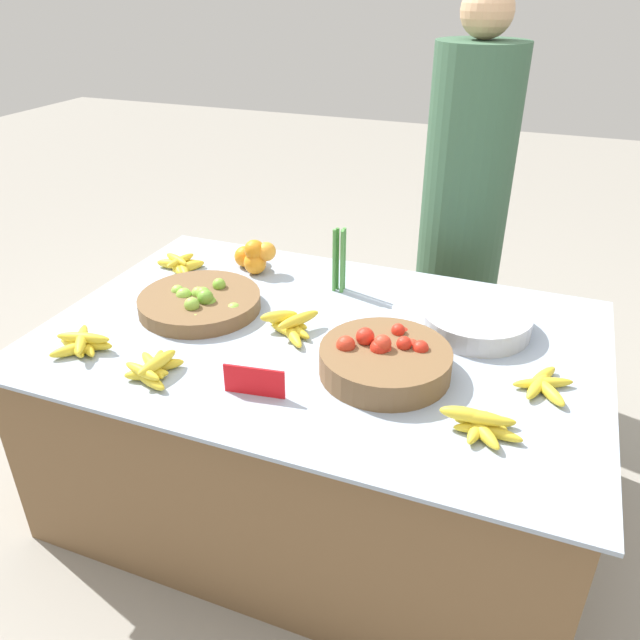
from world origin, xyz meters
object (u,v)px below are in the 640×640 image
(price_sign, at_px, (254,381))
(vendor_person, at_px, (463,221))
(lime_bowl, at_px, (200,302))
(tomato_basket, at_px, (385,360))
(metal_bowl, at_px, (476,321))

(price_sign, distance_m, vendor_person, 1.26)
(price_sign, bearing_deg, lime_bowl, 128.02)
(price_sign, relative_size, vendor_person, 0.10)
(tomato_basket, relative_size, metal_bowl, 1.08)
(price_sign, bearing_deg, tomato_basket, 29.44)
(tomato_basket, bearing_deg, price_sign, -142.25)
(metal_bowl, height_order, price_sign, price_sign)
(lime_bowl, distance_m, metal_bowl, 0.85)
(tomato_basket, height_order, metal_bowl, tomato_basket)
(tomato_basket, bearing_deg, metal_bowl, 59.25)
(metal_bowl, height_order, vendor_person, vendor_person)
(lime_bowl, bearing_deg, price_sign, -43.67)
(tomato_basket, distance_m, metal_bowl, 0.37)
(tomato_basket, height_order, price_sign, tomato_basket)
(lime_bowl, xyz_separation_m, metal_bowl, (0.83, 0.19, 0.00))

